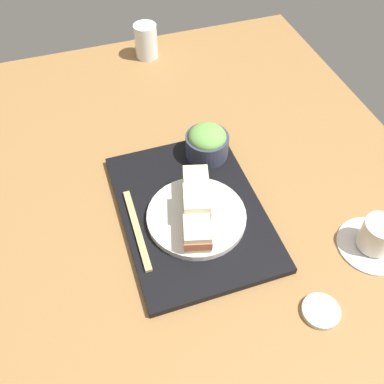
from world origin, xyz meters
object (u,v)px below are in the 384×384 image
sandwich_plate (196,216)px  salad_bowl (207,142)px  sandwich_middle (197,205)px  drinking_glass (147,41)px  coffee_cup (377,237)px  sandwich_near (196,184)px  sandwich_far (197,232)px  chopsticks_pair (137,229)px  small_sauce_dish (321,311)px

sandwich_plate → salad_bowl: salad_bowl is taller
sandwich_middle → drinking_glass: drinking_glass is taller
salad_bowl → coffee_cup: size_ratio=0.71×
sandwich_plate → coffee_cup: (16.64, 32.19, 0.64)cm
salad_bowl → drinking_glass: (-47.28, -2.22, -0.46)cm
sandwich_near → sandwich_middle: bearing=-17.7°
sandwich_near → drinking_glass: drinking_glass is taller
sandwich_plate → sandwich_middle: (-0.00, 0.00, 3.84)cm
sandwich_middle → coffee_cup: (16.64, 32.19, -3.20)cm
sandwich_far → coffee_cup: 35.80cm
sandwich_far → chopsticks_pair: size_ratio=0.41×
sandwich_plate → salad_bowl: (-17.35, 8.46, 3.13)cm
sandwich_near → salad_bowl: bearing=150.2°
sandwich_middle → coffee_cup: bearing=62.7°
salad_bowl → drinking_glass: drinking_glass is taller
small_sauce_dish → sandwich_middle: bearing=-150.2°
sandwich_middle → salad_bowl: size_ratio=0.82×
chopsticks_pair → small_sauce_dish: bearing=45.3°
sandwich_middle → salad_bowl: bearing=154.0°
sandwich_plate → sandwich_far: bearing=-17.7°
coffee_cup → small_sauce_dish: (9.54, -17.16, -2.49)cm
salad_bowl → coffee_cup: (33.99, 23.73, -2.49)cm
sandwich_middle → sandwich_far: bearing=-17.7°
sandwich_middle → sandwich_far: size_ratio=1.00×
sandwich_plate → sandwich_far: 6.81cm
sandwich_plate → sandwich_far: (5.81, -1.85, 3.04)cm
sandwich_near → sandwich_middle: sandwich_middle is taller
sandwich_middle → small_sauce_dish: (26.18, 15.02, -5.69)cm
sandwich_middle → sandwich_plate: bearing=0.0°
sandwich_plate → small_sauce_dish: bearing=29.8°
sandwich_near → salad_bowl: size_ratio=0.80×
sandwich_near → drinking_glass: (-58.83, 4.39, -0.51)cm
sandwich_plate → salad_bowl: 19.55cm
small_sauce_dish → chopsticks_pair: bearing=-134.7°
sandwich_far → small_sauce_dish: bearing=39.6°
sandwich_near → sandwich_far: bearing=-17.7°
sandwich_plate → chopsticks_pair: (-1.08, -12.50, -0.36)cm
drinking_glass → small_sauce_dish: size_ratio=1.43×
drinking_glass → chopsticks_pair: bearing=-16.4°
sandwich_near → drinking_glass: 58.99cm
chopsticks_pair → drinking_glass: bearing=163.6°
salad_bowl → small_sauce_dish: bearing=8.6°
sandwich_far → drinking_glass: bearing=173.5°
chopsticks_pair → drinking_glass: (-63.55, 18.73, 3.04)cm
drinking_glass → salad_bowl: bearing=2.7°
sandwich_near → coffee_cup: size_ratio=0.57×
chopsticks_pair → coffee_cup: 48.08cm
salad_bowl → chopsticks_pair: salad_bowl is taller
drinking_glass → small_sauce_dish: (90.81, 8.79, -4.52)cm
sandwich_far → chopsticks_pair: (-6.89, -10.65, -3.40)cm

